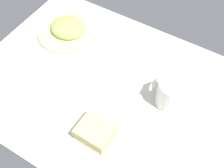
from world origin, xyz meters
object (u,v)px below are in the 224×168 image
coffee_mug_black (172,93)px  sandwich_main (96,131)px  paper_napkin (159,166)px  spoon (70,80)px  plate_of_food (68,29)px

coffee_mug_black → sandwich_main: bearing=58.3°
coffee_mug_black → sandwich_main: coffee_mug_black is taller
coffee_mug_black → paper_napkin: coffee_mug_black is taller
coffee_mug_black → spoon: bearing=17.3°
coffee_mug_black → spoon: (31.03, 9.65, -4.40)cm
plate_of_food → paper_napkin: bearing=150.8°
coffee_mug_black → sandwich_main: 25.19cm
sandwich_main → plate_of_food: bearing=-43.1°
sandwich_main → spoon: sandwich_main is taller
spoon → plate_of_food: bearing=-52.6°
plate_of_food → coffee_mug_black: 45.53cm
plate_of_food → paper_napkin: 58.27cm
sandwich_main → spoon: size_ratio=0.96×
spoon → paper_napkin: spoon is taller
paper_napkin → spoon: bearing=-15.9°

